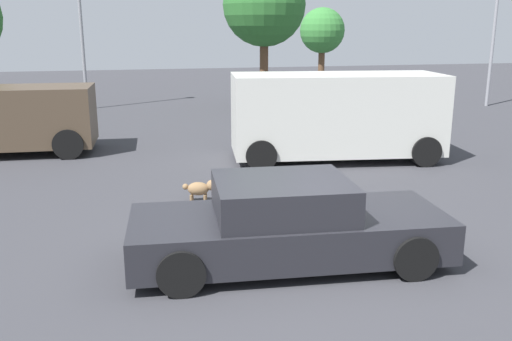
{
  "coord_description": "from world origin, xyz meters",
  "views": [
    {
      "loc": [
        -2.29,
        -7.15,
        3.38
      ],
      "look_at": [
        -0.01,
        2.11,
        0.9
      ],
      "focal_mm": 38.72,
      "sensor_mm": 36.0,
      "label": 1
    }
  ],
  "objects_px": {
    "sedan_foreground": "(287,225)",
    "van_white": "(337,114)",
    "dog": "(201,188)",
    "pedestrian": "(307,109)",
    "light_post_mid": "(496,9)"
  },
  "relations": [
    {
      "from": "pedestrian",
      "to": "light_post_mid",
      "type": "distance_m",
      "value": 12.06
    },
    {
      "from": "van_white",
      "to": "light_post_mid",
      "type": "xyz_separation_m",
      "value": [
        10.35,
        8.01,
        2.94
      ]
    },
    {
      "from": "dog",
      "to": "light_post_mid",
      "type": "distance_m",
      "value": 18.33
    },
    {
      "from": "sedan_foreground",
      "to": "pedestrian",
      "type": "bearing_deg",
      "value": 74.24
    },
    {
      "from": "van_white",
      "to": "light_post_mid",
      "type": "distance_m",
      "value": 13.41
    },
    {
      "from": "dog",
      "to": "pedestrian",
      "type": "height_order",
      "value": "pedestrian"
    },
    {
      "from": "van_white",
      "to": "sedan_foreground",
      "type": "bearing_deg",
      "value": -109.95
    },
    {
      "from": "sedan_foreground",
      "to": "pedestrian",
      "type": "xyz_separation_m",
      "value": [
        3.22,
        8.54,
        0.39
      ]
    },
    {
      "from": "pedestrian",
      "to": "light_post_mid",
      "type": "height_order",
      "value": "light_post_mid"
    },
    {
      "from": "sedan_foreground",
      "to": "light_post_mid",
      "type": "bearing_deg",
      "value": 50.96
    },
    {
      "from": "sedan_foreground",
      "to": "van_white",
      "type": "xyz_separation_m",
      "value": [
        3.15,
        5.99,
        0.62
      ]
    },
    {
      "from": "sedan_foreground",
      "to": "dog",
      "type": "relative_size",
      "value": 6.83
    },
    {
      "from": "sedan_foreground",
      "to": "van_white",
      "type": "bearing_deg",
      "value": 67.15
    },
    {
      "from": "dog",
      "to": "light_post_mid",
      "type": "relative_size",
      "value": 0.11
    },
    {
      "from": "light_post_mid",
      "to": "pedestrian",
      "type": "bearing_deg",
      "value": -152.03
    }
  ]
}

